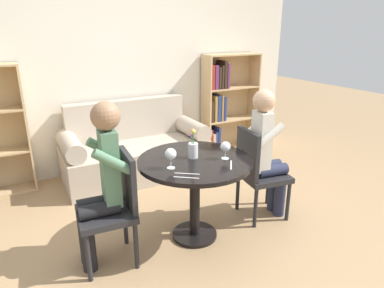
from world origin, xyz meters
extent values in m
plane|color=tan|center=(0.00, 0.00, 0.00)|extent=(16.00, 16.00, 0.00)
cube|color=silver|center=(0.00, 1.97, 1.35)|extent=(5.20, 0.05, 2.70)
cylinder|color=black|center=(0.00, 0.00, 0.73)|extent=(0.96, 0.96, 0.03)
cylinder|color=black|center=(0.00, 0.00, 0.37)|extent=(0.09, 0.09, 0.68)
cylinder|color=black|center=(0.00, 0.00, 0.01)|extent=(0.40, 0.40, 0.03)
cube|color=#B7A893|center=(0.00, 1.50, 0.21)|extent=(1.75, 0.80, 0.42)
cube|color=#B7A893|center=(0.00, 1.82, 0.67)|extent=(1.53, 0.16, 0.50)
cylinder|color=#B7A893|center=(-0.77, 1.50, 0.53)|extent=(0.22, 0.72, 0.22)
cylinder|color=#B7A893|center=(0.77, 1.50, 0.53)|extent=(0.22, 0.72, 0.22)
cube|color=tan|center=(-1.17, 1.79, 0.72)|extent=(0.02, 0.28, 1.43)
cube|color=tan|center=(1.59, 1.92, 0.72)|extent=(0.86, 0.02, 1.43)
cube|color=tan|center=(1.17, 1.79, 0.72)|extent=(0.02, 0.28, 1.43)
cube|color=tan|center=(2.01, 1.79, 0.72)|extent=(0.02, 0.28, 1.43)
cube|color=tan|center=(1.59, 1.79, 0.01)|extent=(0.82, 0.28, 0.02)
cube|color=tan|center=(1.59, 1.79, 0.48)|extent=(0.82, 0.28, 0.02)
cube|color=tan|center=(1.59, 1.79, 0.95)|extent=(0.82, 0.28, 0.02)
cube|color=tan|center=(1.59, 1.79, 1.42)|extent=(0.82, 0.28, 0.02)
cube|color=maroon|center=(1.21, 1.78, 0.20)|extent=(0.03, 0.23, 0.36)
cube|color=tan|center=(1.25, 1.78, 0.17)|extent=(0.05, 0.23, 0.29)
cube|color=navy|center=(1.30, 1.78, 0.18)|extent=(0.04, 0.23, 0.31)
cube|color=navy|center=(1.34, 1.78, 0.21)|extent=(0.03, 0.23, 0.37)
cube|color=#332319|center=(1.22, 1.78, 0.64)|extent=(0.04, 0.23, 0.30)
cube|color=olive|center=(1.27, 1.78, 0.68)|extent=(0.04, 0.23, 0.37)
cube|color=navy|center=(1.33, 1.78, 0.68)|extent=(0.05, 0.23, 0.38)
cube|color=olive|center=(1.38, 1.78, 0.68)|extent=(0.03, 0.23, 0.38)
cube|color=navy|center=(1.43, 1.78, 0.67)|extent=(0.03, 0.23, 0.35)
cube|color=maroon|center=(1.21, 1.78, 1.13)|extent=(0.04, 0.23, 0.34)
cube|color=#602D5B|center=(1.27, 1.78, 1.13)|extent=(0.05, 0.23, 0.33)
cube|color=#332319|center=(1.33, 1.78, 1.11)|extent=(0.04, 0.23, 0.30)
cube|color=#332319|center=(1.37, 1.78, 1.12)|extent=(0.03, 0.23, 0.32)
cube|color=#332319|center=(1.42, 1.78, 1.15)|extent=(0.04, 0.23, 0.38)
cube|color=#602D5B|center=(1.47, 1.78, 1.14)|extent=(0.03, 0.23, 0.35)
cylinder|color=#232326|center=(-0.93, 0.22, 0.20)|extent=(0.04, 0.04, 0.40)
cylinder|color=#232326|center=(-0.96, -0.14, 0.20)|extent=(0.04, 0.04, 0.40)
cylinder|color=#232326|center=(-0.58, 0.19, 0.20)|extent=(0.04, 0.04, 0.40)
cylinder|color=#232326|center=(-0.61, -0.17, 0.20)|extent=(0.04, 0.04, 0.40)
cube|color=#232326|center=(-0.77, 0.02, 0.42)|extent=(0.45, 0.45, 0.05)
cube|color=#232326|center=(-0.58, 0.01, 0.68)|extent=(0.07, 0.38, 0.45)
cylinder|color=#232326|center=(0.92, -0.19, 0.20)|extent=(0.04, 0.04, 0.40)
cylinder|color=#232326|center=(0.97, 0.16, 0.20)|extent=(0.04, 0.04, 0.40)
cylinder|color=#232326|center=(0.57, -0.14, 0.20)|extent=(0.04, 0.04, 0.40)
cylinder|color=#232326|center=(0.62, 0.21, 0.20)|extent=(0.04, 0.04, 0.40)
cube|color=#232326|center=(0.77, 0.01, 0.42)|extent=(0.48, 0.48, 0.05)
cube|color=#232326|center=(0.58, 0.04, 0.68)|extent=(0.09, 0.38, 0.45)
cylinder|color=black|center=(-0.92, 0.10, 0.23)|extent=(0.11, 0.11, 0.45)
cylinder|color=black|center=(-0.93, -0.01, 0.23)|extent=(0.11, 0.11, 0.45)
cylinder|color=black|center=(-0.81, 0.09, 0.50)|extent=(0.31, 0.13, 0.11)
cylinder|color=black|center=(-0.82, -0.02, 0.50)|extent=(0.31, 0.13, 0.11)
cube|color=#517A5B|center=(-0.71, 0.02, 0.80)|extent=(0.14, 0.21, 0.58)
cylinder|color=#517A5B|center=(-0.70, 0.16, 0.90)|extent=(0.29, 0.09, 0.23)
cylinder|color=#517A5B|center=(-0.72, -0.11, 0.90)|extent=(0.29, 0.09, 0.23)
sphere|color=#936B4C|center=(-0.71, 0.02, 1.20)|extent=(0.21, 0.21, 0.21)
cylinder|color=#282D47|center=(0.92, -0.08, 0.23)|extent=(0.11, 0.11, 0.45)
cylinder|color=#282D47|center=(0.93, 0.03, 0.23)|extent=(0.11, 0.11, 0.45)
cylinder|color=#282D47|center=(0.81, -0.06, 0.50)|extent=(0.31, 0.15, 0.11)
cylinder|color=#282D47|center=(0.83, 0.05, 0.50)|extent=(0.31, 0.15, 0.11)
cube|color=silver|center=(0.71, 0.01, 0.79)|extent=(0.15, 0.22, 0.56)
cylinder|color=silver|center=(0.69, -0.12, 0.88)|extent=(0.29, 0.11, 0.23)
cylinder|color=silver|center=(0.73, 0.14, 0.88)|extent=(0.29, 0.11, 0.23)
sphere|color=tan|center=(0.71, 0.01, 1.17)|extent=(0.20, 0.20, 0.20)
cylinder|color=white|center=(-0.26, -0.08, 0.75)|extent=(0.06, 0.06, 0.00)
cylinder|color=white|center=(-0.26, -0.08, 0.79)|extent=(0.01, 0.01, 0.08)
sphere|color=white|center=(-0.26, -0.08, 0.86)|extent=(0.09, 0.09, 0.09)
sphere|color=#E58E75|center=(-0.26, -0.08, 0.85)|extent=(0.07, 0.07, 0.07)
cylinder|color=white|center=(0.23, -0.11, 0.75)|extent=(0.06, 0.06, 0.00)
cylinder|color=white|center=(0.23, -0.11, 0.78)|extent=(0.01, 0.01, 0.07)
sphere|color=white|center=(0.23, -0.11, 0.85)|extent=(0.08, 0.08, 0.08)
sphere|color=maroon|center=(0.23, -0.11, 0.84)|extent=(0.06, 0.06, 0.06)
cylinder|color=silver|center=(0.01, 0.04, 0.81)|extent=(0.08, 0.08, 0.13)
cylinder|color=#4C7A42|center=(0.01, 0.04, 0.92)|extent=(0.00, 0.01, 0.11)
sphere|color=#E07F4C|center=(0.01, 0.04, 0.98)|extent=(0.04, 0.04, 0.04)
cylinder|color=#4C7A42|center=(0.00, 0.05, 0.90)|extent=(0.01, 0.01, 0.07)
sphere|color=#9E70B2|center=(0.00, 0.05, 0.94)|extent=(0.04, 0.04, 0.04)
cylinder|color=#4C7A42|center=(0.00, 0.04, 0.93)|extent=(0.01, 0.01, 0.11)
sphere|color=#E07F4C|center=(0.00, 0.04, 0.98)|extent=(0.04, 0.04, 0.04)
cylinder|color=#4C7A42|center=(0.00, 0.02, 0.92)|extent=(0.01, 0.00, 0.11)
sphere|color=#EACC4C|center=(0.00, 0.02, 0.98)|extent=(0.04, 0.04, 0.04)
cylinder|color=#4C7A42|center=(0.01, 0.07, 0.90)|extent=(0.01, 0.01, 0.07)
sphere|color=#E07F4C|center=(0.01, 0.07, 0.94)|extent=(0.04, 0.04, 0.04)
cube|color=silver|center=(0.19, -0.25, 0.74)|extent=(0.12, 0.16, 0.00)
cube|color=silver|center=(-0.20, -0.23, 0.74)|extent=(0.16, 0.12, 0.00)
cube|color=silver|center=(-0.23, -0.29, 0.74)|extent=(0.16, 0.12, 0.00)
camera|label=1|loc=(-1.29, -2.33, 1.79)|focal=32.00mm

